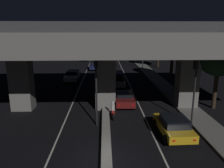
# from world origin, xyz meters

# --- Properties ---
(ground_plane) EXTENTS (200.00, 200.00, 0.00)m
(ground_plane) POSITION_xyz_m (0.00, 0.00, 0.00)
(ground_plane) COLOR black
(lane_line_left_inner) EXTENTS (0.12, 126.00, 0.00)m
(lane_line_left_inner) POSITION_xyz_m (-3.40, 35.00, 0.00)
(lane_line_left_inner) COLOR beige
(lane_line_left_inner) RESTS_ON ground_plane
(lane_line_right_inner) EXTENTS (0.12, 126.00, 0.00)m
(lane_line_right_inner) POSITION_xyz_m (3.40, 35.00, 0.00)
(lane_line_right_inner) COLOR beige
(lane_line_right_inner) RESTS_ON ground_plane
(median_divider) EXTENTS (0.61, 126.00, 0.35)m
(median_divider) POSITION_xyz_m (0.00, 35.00, 0.18)
(median_divider) COLOR gray
(median_divider) RESTS_ON ground_plane
(sidewalk_right) EXTENTS (2.21, 126.00, 0.16)m
(sidewalk_right) POSITION_xyz_m (7.89, 28.00, 0.08)
(sidewalk_right) COLOR slate
(sidewalk_right) RESTS_ON ground_plane
(elevated_overpass) EXTENTS (31.47, 13.42, 8.12)m
(elevated_overpass) POSITION_xyz_m (-0.28, 8.92, 6.10)
(elevated_overpass) COLOR slate
(elevated_overpass) RESTS_ON ground_plane
(traffic_light_left_of_median) EXTENTS (0.30, 0.49, 5.80)m
(traffic_light_left_of_median) POSITION_xyz_m (-0.71, 4.98, 3.93)
(traffic_light_left_of_median) COLOR black
(traffic_light_left_of_median) RESTS_ON ground_plane
(traffic_light_right_of_median) EXTENTS (0.30, 0.49, 5.59)m
(traffic_light_right_of_median) POSITION_xyz_m (6.89, 4.98, 3.79)
(traffic_light_right_of_median) COLOR black
(traffic_light_right_of_median) RESTS_ON ground_plane
(street_lamp) EXTENTS (2.65, 0.32, 7.67)m
(street_lamp) POSITION_xyz_m (7.00, 30.79, 4.59)
(street_lamp) COLOR #2D2D30
(street_lamp) RESTS_ON ground_plane
(car_taxi_yellow_lead) EXTENTS (2.16, 4.15, 1.42)m
(car_taxi_yellow_lead) POSITION_xyz_m (4.82, 3.02, 0.75)
(car_taxi_yellow_lead) COLOR gold
(car_taxi_yellow_lead) RESTS_ON ground_plane
(car_dark_red_second) EXTENTS (2.05, 4.08, 1.41)m
(car_dark_red_second) POSITION_xyz_m (1.93, 9.65, 0.74)
(car_dark_red_second) COLOR #591414
(car_dark_red_second) RESTS_ON ground_plane
(car_white_third) EXTENTS (1.95, 3.96, 1.89)m
(car_white_third) POSITION_xyz_m (1.71, 17.44, 0.98)
(car_white_third) COLOR silver
(car_white_third) RESTS_ON ground_plane
(car_white_lead_oncoming) EXTENTS (2.10, 4.77, 1.49)m
(car_white_lead_oncoming) POSITION_xyz_m (-4.82, 20.87, 0.77)
(car_white_lead_oncoming) COLOR silver
(car_white_lead_oncoming) RESTS_ON ground_plane
(car_dark_blue_second_oncoming) EXTENTS (1.93, 4.13, 1.51)m
(car_dark_blue_second_oncoming) POSITION_xyz_m (-2.02, 30.25, 0.76)
(car_dark_blue_second_oncoming) COLOR #141938
(car_dark_blue_second_oncoming) RESTS_ON ground_plane
(car_dark_green_third_oncoming) EXTENTS (2.07, 4.65, 1.69)m
(car_dark_green_third_oncoming) POSITION_xyz_m (-5.12, 43.45, 0.88)
(car_dark_green_third_oncoming) COLOR black
(car_dark_green_third_oncoming) RESTS_ON ground_plane
(motorcycle_red_filtering_near) EXTENTS (0.33, 1.86, 1.46)m
(motorcycle_red_filtering_near) POSITION_xyz_m (0.63, 6.44, 0.62)
(motorcycle_red_filtering_near) COLOR black
(motorcycle_red_filtering_near) RESTS_ON ground_plane
(pedestrian_on_sidewalk) EXTENTS (0.36, 0.36, 1.63)m
(pedestrian_on_sidewalk) POSITION_xyz_m (7.68, 10.25, 0.97)
(pedestrian_on_sidewalk) COLOR black
(pedestrian_on_sidewalk) RESTS_ON sidewalk_right
(roadside_tree_kerbside_near) EXTENTS (4.06, 4.06, 7.25)m
(roadside_tree_kerbside_near) POSITION_xyz_m (10.44, 8.46, 5.19)
(roadside_tree_kerbside_near) COLOR #2D2116
(roadside_tree_kerbside_near) RESTS_ON ground_plane
(roadside_tree_kerbside_mid) EXTENTS (3.35, 3.35, 6.58)m
(roadside_tree_kerbside_mid) POSITION_xyz_m (10.01, 20.88, 4.85)
(roadside_tree_kerbside_mid) COLOR #38281C
(roadside_tree_kerbside_mid) RESTS_ON ground_plane
(roadside_tree_kerbside_far) EXTENTS (4.37, 4.37, 6.80)m
(roadside_tree_kerbside_far) POSITION_xyz_m (10.88, 32.68, 4.60)
(roadside_tree_kerbside_far) COLOR #2D2116
(roadside_tree_kerbside_far) RESTS_ON ground_plane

